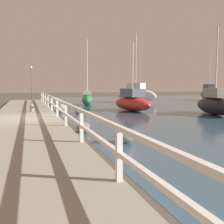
% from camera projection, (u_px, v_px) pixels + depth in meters
% --- Properties ---
extents(ground_plane, '(120.00, 120.00, 0.00)m').
position_uv_depth(ground_plane, '(25.00, 123.00, 13.16)').
color(ground_plane, '#4C473D').
extents(dock_walkway, '(3.41, 36.00, 0.26)m').
position_uv_depth(dock_walkway, '(25.00, 120.00, 13.15)').
color(dock_walkway, gray).
rests_on(dock_walkway, ground).
extents(railing, '(0.10, 32.50, 0.94)m').
position_uv_depth(railing, '(57.00, 104.00, 13.56)').
color(railing, white).
rests_on(railing, dock_walkway).
extents(boulder_water_edge, '(0.66, 0.59, 0.49)m').
position_uv_depth(boulder_water_edge, '(125.00, 136.00, 8.46)').
color(boulder_water_edge, slate).
rests_on(boulder_water_edge, ground).
extents(boulder_upstream, '(0.72, 0.65, 0.54)m').
position_uv_depth(boulder_upstream, '(61.00, 108.00, 19.11)').
color(boulder_upstream, gray).
rests_on(boulder_upstream, ground).
extents(boulder_far_strip, '(0.56, 0.51, 0.42)m').
position_uv_depth(boulder_far_strip, '(83.00, 127.00, 10.46)').
color(boulder_far_strip, '#666056').
rests_on(boulder_far_strip, ground).
extents(boulder_mid_strip, '(0.45, 0.40, 0.33)m').
position_uv_depth(boulder_mid_strip, '(64.00, 106.00, 22.37)').
color(boulder_mid_strip, '#666056').
rests_on(boulder_mid_strip, ground).
extents(boulder_downstream, '(0.51, 0.46, 0.38)m').
position_uv_depth(boulder_downstream, '(50.00, 103.00, 25.36)').
color(boulder_downstream, slate).
rests_on(boulder_downstream, ground).
extents(boulder_near_dock, '(0.37, 0.33, 0.27)m').
position_uv_depth(boulder_near_dock, '(78.00, 112.00, 17.43)').
color(boulder_near_dock, '#666056').
rests_on(boulder_near_dock, ground).
extents(mooring_bollard, '(0.25, 0.25, 0.49)m').
position_uv_depth(mooring_bollard, '(32.00, 108.00, 16.11)').
color(mooring_bollard, gray).
rests_on(mooring_bollard, dock_walkway).
extents(dock_lamp, '(0.21, 0.21, 3.27)m').
position_uv_depth(dock_lamp, '(31.00, 79.00, 22.41)').
color(dock_lamp, '#514C47').
rests_on(dock_lamp, dock_walkway).
extents(sailboat_red, '(2.33, 4.52, 5.02)m').
position_uv_depth(sailboat_red, '(132.00, 102.00, 19.41)').
color(sailboat_red, red).
rests_on(sailboat_red, water_surface).
extents(sailboat_white, '(3.42, 5.92, 7.60)m').
position_uv_depth(sailboat_white, '(136.00, 95.00, 29.34)').
color(sailboat_white, white).
rests_on(sailboat_white, water_surface).
extents(sailboat_teal, '(3.22, 5.67, 6.53)m').
position_uv_depth(sailboat_teal, '(209.00, 94.00, 33.40)').
color(sailboat_teal, '#1E707A').
rests_on(sailboat_teal, water_surface).
extents(sailboat_black, '(1.95, 4.62, 5.55)m').
position_uv_depth(sailboat_black, '(215.00, 104.00, 16.76)').
color(sailboat_black, black).
rests_on(sailboat_black, water_surface).
extents(sailboat_green, '(1.85, 3.67, 6.19)m').
position_uv_depth(sailboat_green, '(87.00, 99.00, 25.17)').
color(sailboat_green, '#236B42').
rests_on(sailboat_green, water_surface).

